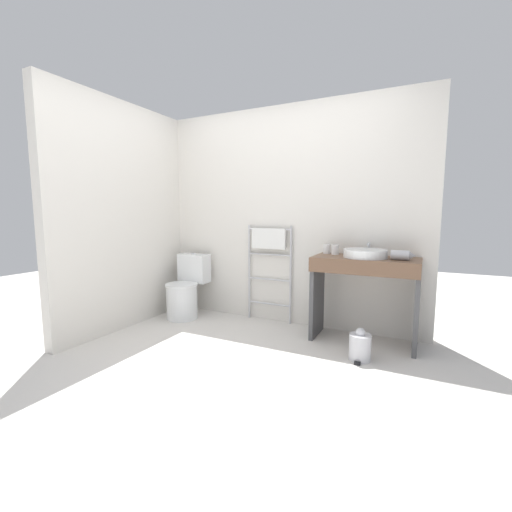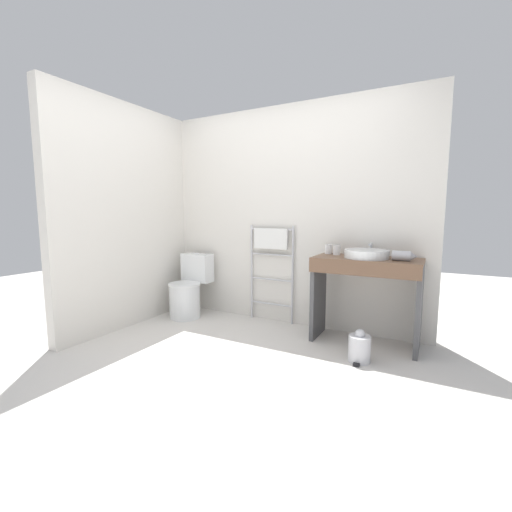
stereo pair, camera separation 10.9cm
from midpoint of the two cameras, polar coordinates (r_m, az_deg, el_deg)
The scene contains 12 objects.
ground_plane at distance 2.84m, azimuth -6.60°, elevation -18.65°, with size 12.00×12.00×0.00m, color silver.
wall_back at distance 3.87m, azimuth 5.97°, elevation 6.52°, with size 3.11×0.12×2.39m, color silver.
wall_side at distance 4.09m, azimuth -18.36°, elevation 6.22°, with size 0.12×2.12×2.39m, color silver.
toilet at distance 4.20m, azimuth -10.42°, elevation -5.62°, with size 0.38×0.53×0.75m.
towel_radiator at distance 3.85m, azimuth 3.33°, elevation 0.79°, with size 0.54×0.06×1.10m.
vanity_counter at distance 3.38m, azimuth 18.69°, elevation -4.72°, with size 0.96×0.47×0.82m.
sink_basin at distance 3.33m, azimuth 18.83°, elevation 0.38°, with size 0.40×0.40×0.08m.
faucet at distance 3.52m, azimuth 19.42°, elevation 1.36°, with size 0.02×0.10×0.12m.
cup_near_wall at distance 3.57m, azimuth 12.83°, elevation 1.12°, with size 0.07×0.07×0.10m.
cup_near_edge at distance 3.49m, azimuth 14.17°, elevation 0.99°, with size 0.07×0.07×0.10m.
hair_dryer at distance 3.26m, azimuth 24.18°, elevation 0.04°, with size 0.20×0.17×0.09m.
trash_bin at distance 3.10m, azimuth 17.86°, elevation -14.34°, with size 0.18×0.22×0.28m.
Camera 2 is at (1.53, -2.06, 1.24)m, focal length 24.00 mm.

